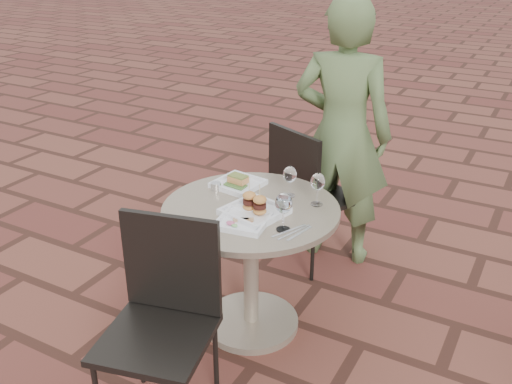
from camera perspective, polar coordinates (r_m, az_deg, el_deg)
The scene contains 13 objects.
ground at distance 3.00m, azimuth -0.25°, elevation -17.00°, with size 60.00×60.00×0.00m, color brown.
cafe_table at distance 2.99m, azimuth -0.51°, elevation -5.74°, with size 0.90×0.90×0.73m.
chair_far at distance 3.55m, azimuth 5.00°, elevation 0.57°, with size 0.58×0.58×0.93m.
chair_near at distance 2.49m, azimuth -9.21°, elevation -11.21°, with size 0.53×0.53×0.93m.
diner at distance 3.58m, azimuth 8.60°, elevation 5.71°, with size 0.62×0.40×1.69m, color #4A5F34.
plate_salmon at distance 3.10m, azimuth -1.81°, elevation 0.91°, with size 0.26×0.26×0.06m.
plate_sliders at distance 2.78m, azimuth -0.15°, elevation -1.63°, with size 0.32×0.32×0.17m.
plate_tuna at distance 2.71m, azimuth -1.31°, elevation -2.90°, with size 0.26×0.26×0.03m.
wine_glass_right at distance 2.60m, azimuth 2.79°, elevation -1.23°, with size 0.08×0.08×0.19m.
wine_glass_mid at distance 2.94m, azimuth 3.41°, elevation 1.69°, with size 0.07×0.07×0.17m.
wine_glass_far at distance 2.86m, azimuth 6.20°, elevation 0.95°, with size 0.07×0.07×0.17m.
steel_ramekin at distance 3.06m, azimuth -4.03°, elevation 0.58°, with size 0.06×0.06×0.04m, color silver.
cutlery_set at distance 2.64m, azimuth 3.82°, elevation -4.04°, with size 0.09×0.21×0.00m, color silver, non-canonical shape.
Camera 1 is at (1.09, -1.95, 2.00)m, focal length 40.00 mm.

